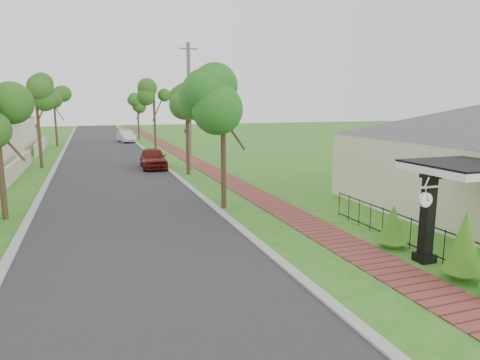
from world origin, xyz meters
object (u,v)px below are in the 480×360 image
parked_car_white (126,137)px  porch_post (427,223)px  near_tree (223,104)px  station_clock (426,199)px  utility_pole (189,106)px  parked_car_red (153,158)px

parked_car_white → porch_post: bearing=-92.1°
near_tree → station_clock: (3.00, -8.40, -2.45)m
near_tree → utility_pole: bearing=84.5°
utility_pole → parked_car_red: bearing=151.8°
parked_car_white → near_tree: size_ratio=0.72×
near_tree → parked_car_white: bearing=92.5°
porch_post → parked_car_red: 20.86m
porch_post → station_clock: 1.04m
parked_car_white → parked_car_red: bearing=-98.4°
near_tree → parked_car_red: bearing=95.9°
parked_car_red → station_clock: station_clock is taller
parked_car_white → utility_pole: (2.49, -22.21, 3.56)m
station_clock → parked_car_red: bearing=101.6°
parked_car_white → utility_pole: 22.63m
parked_car_white → station_clock: 41.93m
parked_car_white → station_clock: station_clock is taller
parked_car_red → near_tree: 12.92m
utility_pole → station_clock: bearing=-84.3°
parked_car_red → utility_pole: size_ratio=0.50×
porch_post → near_tree: 9.32m
near_tree → utility_pole: 11.11m
parked_car_red → utility_pole: 4.39m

